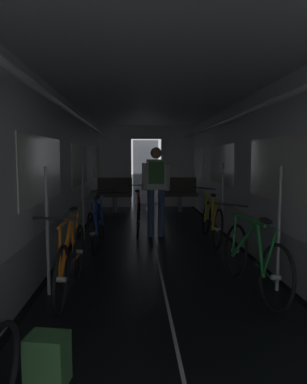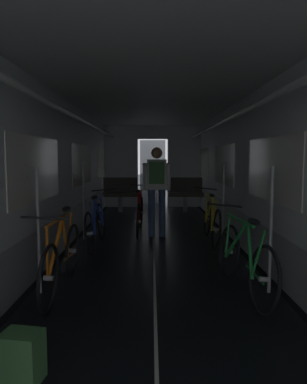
% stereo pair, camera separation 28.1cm
% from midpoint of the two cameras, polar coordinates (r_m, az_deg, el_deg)
% --- Properties ---
extents(train_car_shell, '(3.14, 12.34, 2.57)m').
position_cam_midpoint_polar(train_car_shell, '(5.33, 1.58, 7.72)').
color(train_car_shell, black).
rests_on(train_car_shell, ground).
extents(bench_seat_far_left, '(0.98, 0.51, 0.95)m').
position_cam_midpoint_polar(bench_seat_far_left, '(9.87, -4.54, 0.12)').
color(bench_seat_far_left, gray).
rests_on(bench_seat_far_left, ground).
extents(bench_seat_far_right, '(0.98, 0.51, 0.95)m').
position_cam_midpoint_polar(bench_seat_far_right, '(9.90, 5.91, 0.13)').
color(bench_seat_far_right, gray).
rests_on(bench_seat_far_right, ground).
extents(bicycle_orange, '(0.44, 1.69, 0.94)m').
position_cam_midpoint_polar(bicycle_orange, '(4.11, -12.57, -10.28)').
color(bicycle_orange, black).
rests_on(bicycle_orange, ground).
extents(bicycle_yellow, '(0.44, 1.69, 0.95)m').
position_cam_midpoint_polar(bicycle_yellow, '(6.39, 10.50, -4.59)').
color(bicycle_yellow, black).
rests_on(bicycle_yellow, ground).
extents(bicycle_green, '(0.50, 1.69, 0.95)m').
position_cam_midpoint_polar(bicycle_green, '(4.12, 16.20, -10.35)').
color(bicycle_green, black).
rests_on(bicycle_green, ground).
extents(bicycle_blue, '(0.44, 1.69, 0.95)m').
position_cam_midpoint_polar(bicycle_blue, '(6.04, -7.89, -5.12)').
color(bicycle_blue, black).
rests_on(bicycle_blue, ground).
extents(person_cyclist_aisle, '(0.53, 0.37, 1.69)m').
position_cam_midpoint_polar(person_cyclist_aisle, '(6.67, 1.73, 1.41)').
color(person_cyclist_aisle, '#384C75').
rests_on(person_cyclist_aisle, ground).
extents(bicycle_red_in_aisle, '(0.44, 1.69, 0.94)m').
position_cam_midpoint_polar(bicycle_red_in_aisle, '(7.01, -1.06, -3.59)').
color(bicycle_red_in_aisle, black).
rests_on(bicycle_red_in_aisle, ground).
extents(backpack_on_floor, '(0.29, 0.24, 0.34)m').
position_cam_midpoint_polar(backpack_on_floor, '(2.71, -17.30, -23.93)').
color(backpack_on_floor, '#3D703D').
rests_on(backpack_on_floor, ground).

